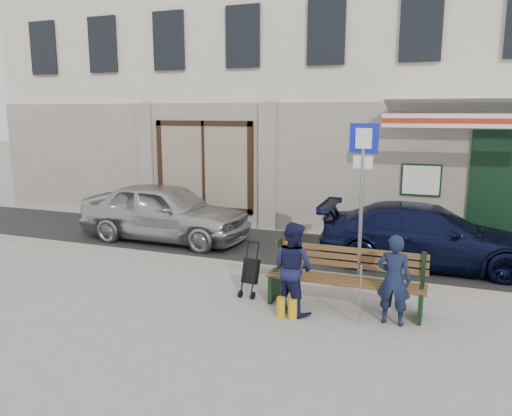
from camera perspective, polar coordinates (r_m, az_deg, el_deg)
The scene contains 11 objects.
ground at distance 8.09m, azimuth -1.00°, elevation -10.64°, with size 80.00×80.00×0.00m, color #9E9991.
asphalt_lane at distance 10.87m, azimuth 5.15°, elevation -4.96°, with size 60.00×3.20×0.01m, color #282828.
curb at distance 9.39m, azimuth 2.46°, elevation -7.15°, with size 60.00×0.18×0.12m, color #9E9384.
building at distance 15.81m, azimuth 11.12°, elevation 18.01°, with size 20.00×8.27×10.00m.
car_silver at distance 11.82m, azimuth -10.35°, elevation -0.40°, with size 1.62×4.03×1.37m, color #B2B2B7.
car_navy at distance 10.27m, azimuth 19.00°, elevation -3.02°, with size 1.69×4.15×1.21m, color black.
parking_sign at distance 8.94m, azimuth 12.07°, elevation 3.64°, with size 0.51×0.13×2.78m.
bench at distance 7.80m, azimuth 9.77°, elevation -8.04°, with size 2.40×1.17×0.98m.
man at distance 7.34m, azimuth 15.47°, elevation -7.91°, with size 0.48×0.31×1.31m, color #131B35.
woman at distance 7.49m, azimuth 4.24°, elevation -6.81°, with size 0.68×0.53×1.39m, color #15183A.
stroller at distance 8.23m, azimuth -0.63°, elevation -7.37°, with size 0.28×0.38×0.88m.
Camera 1 is at (2.83, -6.97, 2.97)m, focal length 35.00 mm.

